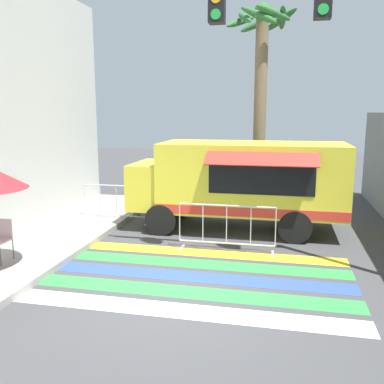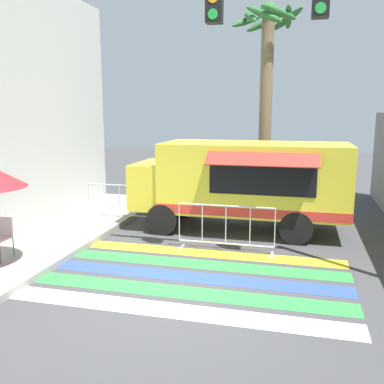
# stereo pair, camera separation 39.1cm
# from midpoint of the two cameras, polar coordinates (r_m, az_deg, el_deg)

# --- Properties ---
(ground_plane) EXTENTS (60.00, 60.00, 0.00)m
(ground_plane) POSITION_cam_midpoint_polar(r_m,az_deg,el_deg) (8.04, -2.58, -13.56)
(ground_plane) COLOR #424244
(crosswalk_painted) EXTENTS (6.40, 3.60, 0.01)m
(crosswalk_painted) POSITION_cam_midpoint_polar(r_m,az_deg,el_deg) (8.84, -1.08, -11.23)
(crosswalk_painted) COLOR white
(crosswalk_painted) RESTS_ON ground_plane
(food_truck) EXTENTS (5.89, 2.64, 2.46)m
(food_truck) POSITION_cam_midpoint_polar(r_m,az_deg,el_deg) (11.99, 4.94, 1.71)
(food_truck) COLOR yellow
(food_truck) RESTS_ON ground_plane
(traffic_signal_pole) EXTENTS (4.66, 0.29, 6.40)m
(traffic_signal_pole) POSITION_cam_midpoint_polar(r_m,az_deg,el_deg) (8.94, 16.20, 18.61)
(traffic_signal_pole) COLOR #515456
(traffic_signal_pole) RESTS_ON ground_plane
(folding_chair) EXTENTS (0.45, 0.45, 0.89)m
(folding_chair) POSITION_cam_midpoint_polar(r_m,az_deg,el_deg) (10.11, -25.30, -5.35)
(folding_chair) COLOR #4C4C51
(folding_chair) RESTS_ON sidewalk_left
(barricade_front) EXTENTS (2.31, 0.44, 1.15)m
(barricade_front) POSITION_cam_midpoint_polar(r_m,az_deg,el_deg) (10.20, 3.52, -4.85)
(barricade_front) COLOR #B7BABF
(barricade_front) RESTS_ON ground_plane
(barricade_side) EXTENTS (2.07, 0.44, 1.15)m
(barricade_side) POSITION_cam_midpoint_polar(r_m,az_deg,el_deg) (13.10, -10.89, -1.56)
(barricade_side) COLOR #B7BABF
(barricade_side) RESTS_ON ground_plane
(palm_tree) EXTENTS (2.51, 2.28, 6.87)m
(palm_tree) POSITION_cam_midpoint_polar(r_m,az_deg,el_deg) (15.34, 8.42, 15.00)
(palm_tree) COLOR #7A664C
(palm_tree) RESTS_ON ground_plane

